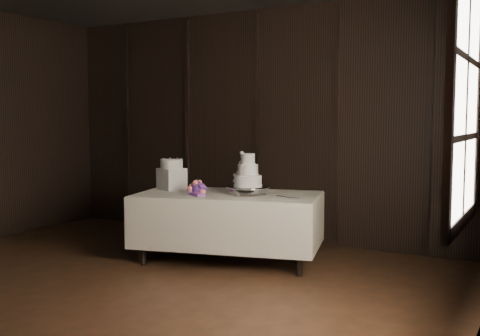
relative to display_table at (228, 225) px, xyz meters
name	(u,v)px	position (x,y,z in m)	size (l,w,h in m)	color
room	(49,129)	(-0.33, -2.18, 1.08)	(6.08, 7.08, 3.08)	black
window	(467,98)	(2.64, -1.68, 1.28)	(0.06, 1.16, 1.56)	black
display_table	(228,225)	(0.00, 0.00, 0.00)	(2.19, 1.51, 0.76)	beige
cake_stand	(248,190)	(0.22, 0.05, 0.39)	(0.48, 0.48, 0.09)	silver
wedding_cake	(245,173)	(0.20, 0.03, 0.57)	(0.34, 0.30, 0.36)	white
bouquet	(199,188)	(-0.25, -0.19, 0.41)	(0.29, 0.39, 0.19)	#C24D65
box_pedestal	(172,179)	(-0.75, -0.01, 0.47)	(0.26, 0.26, 0.25)	white
small_cake	(172,164)	(-0.75, -0.01, 0.64)	(0.26, 0.26, 0.10)	white
cake_knife	(285,197)	(0.67, 0.03, 0.35)	(0.37, 0.02, 0.01)	silver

